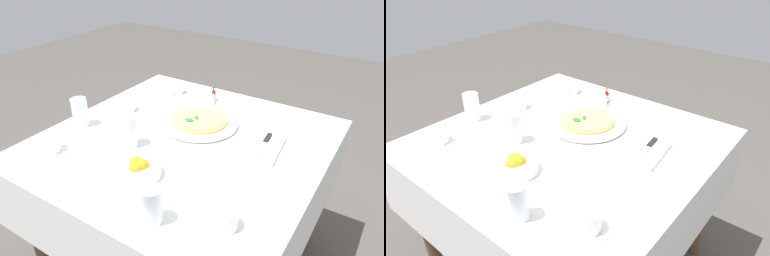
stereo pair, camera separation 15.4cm
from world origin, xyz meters
The scene contains 16 objects.
dining_table centered at (0.00, 0.00, 0.60)m, with size 1.11×1.11×0.73m.
pizza_plate centered at (-0.15, -0.01, 0.74)m, with size 0.34×0.34×0.02m.
pizza centered at (-0.15, -0.01, 0.75)m, with size 0.25×0.25×0.02m.
coffee_cup_center_back centered at (0.35, 0.38, 0.76)m, with size 0.13×0.13×0.07m.
coffee_cup_far_right centered at (-0.38, -0.30, 0.75)m, with size 0.13×0.13×0.06m.
coffee_cup_left_edge centered at (-0.08, -0.37, 0.75)m, with size 0.13×0.13×0.06m.
coffee_cup_near_left centered at (0.35, -0.39, 0.76)m, with size 0.13×0.13×0.07m.
water_glass_near_right centered at (0.44, 0.18, 0.78)m, with size 0.07×0.07×0.12m.
water_glass_right_edge centered at (0.14, -0.46, 0.78)m, with size 0.07×0.07×0.13m.
water_glass_far_left centered at (0.15, -0.16, 0.78)m, with size 0.07×0.07×0.13m.
napkin_folded centered at (-0.12, 0.31, 0.74)m, with size 0.23×0.15×0.02m.
dinner_knife centered at (-0.11, 0.31, 0.75)m, with size 0.20×0.04×0.01m.
citrus_bowl centered at (0.29, 0.01, 0.75)m, with size 0.15×0.15×0.07m.
hot_sauce_bottle centered at (-0.40, -0.08, 0.76)m, with size 0.02×0.02×0.08m.
salt_shaker centered at (-0.37, -0.07, 0.75)m, with size 0.03×0.03×0.06m.
pepper_shaker centered at (-0.43, -0.09, 0.75)m, with size 0.03×0.03×0.06m.
Camera 1 is at (1.06, 0.72, 1.49)m, focal length 33.49 mm.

